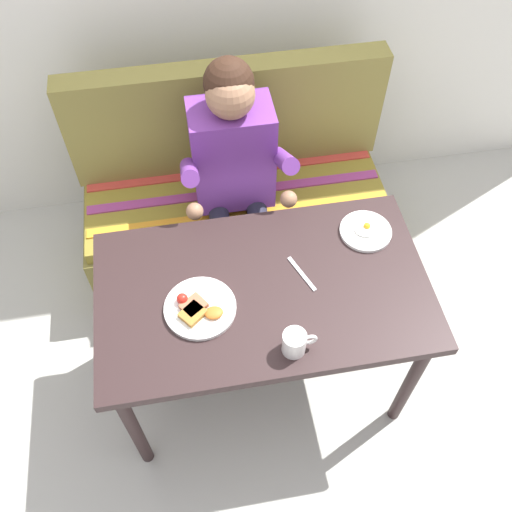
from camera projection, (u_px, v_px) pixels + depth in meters
ground_plane at (262, 373)px, 2.60m from camera, size 8.00×8.00×0.00m
table at (263, 300)px, 2.07m from camera, size 1.20×0.70×0.73m
couch at (235, 204)px, 2.77m from camera, size 1.44×0.56×1.00m
person at (235, 170)px, 2.34m from camera, size 0.45×0.61×1.21m
plate_breakfast at (199, 308)px, 1.94m from camera, size 0.25×0.25×0.05m
plate_eggs at (366, 231)px, 2.15m from camera, size 0.20×0.20×0.04m
coffee_mug at (295, 342)px, 1.83m from camera, size 0.12×0.08×0.09m
fork at (302, 274)px, 2.04m from camera, size 0.08×0.16×0.00m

